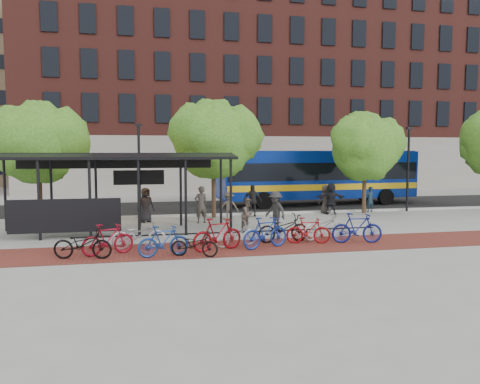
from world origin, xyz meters
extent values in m
plane|color=#9E9E99|center=(0.00, 0.00, 0.00)|extent=(160.00, 160.00, 0.00)
cube|color=black|center=(0.00, 8.00, 0.01)|extent=(160.00, 8.00, 0.01)
cube|color=#B7B7B2|center=(0.00, 4.00, 0.06)|extent=(160.00, 0.25, 0.12)
cube|color=maroon|center=(-2.00, -5.00, 0.00)|extent=(24.00, 3.00, 0.01)
cube|color=black|center=(-3.30, -4.10, 0.00)|extent=(12.00, 0.05, 0.95)
cube|color=#5E2720|center=(10.00, 26.00, 10.00)|extent=(55.00, 14.00, 20.00)
cube|color=#7A664C|center=(-16.00, 40.00, 15.00)|extent=(22.00, 22.00, 30.00)
cylinder|color=black|center=(-13.00, 0.85, 1.65)|extent=(0.12, 0.12, 3.30)
cylinder|color=black|center=(-11.00, -1.85, 1.65)|extent=(0.12, 0.12, 3.30)
cylinder|color=black|center=(-11.00, 0.85, 1.65)|extent=(0.12, 0.12, 3.30)
cylinder|color=black|center=(-9.00, -1.85, 1.65)|extent=(0.12, 0.12, 3.30)
cylinder|color=black|center=(-9.00, 0.85, 1.65)|extent=(0.12, 0.12, 3.30)
cylinder|color=black|center=(-7.00, -1.85, 1.65)|extent=(0.12, 0.12, 3.30)
cylinder|color=black|center=(-7.00, 0.85, 1.65)|extent=(0.12, 0.12, 3.30)
cylinder|color=black|center=(-5.00, -1.85, 1.65)|extent=(0.12, 0.12, 3.30)
cylinder|color=black|center=(-5.00, 0.85, 1.65)|extent=(0.12, 0.12, 3.30)
cylinder|color=black|center=(-3.00, -1.85, 1.65)|extent=(0.12, 0.12, 3.30)
cylinder|color=black|center=(-3.00, 0.85, 1.65)|extent=(0.12, 0.12, 3.30)
cube|color=black|center=(-10.00, -1.90, 1.00)|extent=(4.50, 0.08, 1.40)
cube|color=black|center=(-8.00, -1.20, 3.45)|extent=(10.60, 1.65, 0.29)
cube|color=black|center=(-8.00, 0.20, 3.45)|extent=(10.60, 1.65, 0.29)
cube|color=black|center=(-8.00, 0.90, 3.05)|extent=(9.00, 0.10, 0.40)
cube|color=black|center=(-7.00, 0.95, 2.40)|extent=(2.40, 0.12, 0.70)
cube|color=#FF7200|center=(-7.00, 1.03, 2.40)|extent=(2.20, 0.02, 0.55)
cylinder|color=#382619|center=(-12.00, 3.30, 1.19)|extent=(0.24, 0.24, 2.38)
sphere|color=#35671B|center=(-12.00, 3.30, 3.98)|extent=(4.00, 4.00, 4.00)
sphere|color=#35671B|center=(-11.00, 3.50, 4.28)|extent=(3.20, 3.20, 3.20)
sphere|color=#35671B|center=(-12.80, 3.00, 4.38)|extent=(3.00, 3.00, 3.00)
sphere|color=#35671B|center=(-11.90, 3.70, 4.78)|extent=(2.80, 2.80, 2.80)
cylinder|color=#382619|center=(-3.00, 3.30, 1.26)|extent=(0.24, 0.24, 2.52)
sphere|color=#35671B|center=(-3.00, 3.30, 4.20)|extent=(4.20, 4.20, 4.20)
sphere|color=#35671B|center=(-1.95, 3.50, 4.50)|extent=(3.36, 3.36, 3.36)
sphere|color=#35671B|center=(-3.84, 3.00, 4.60)|extent=(3.15, 3.15, 3.15)
sphere|color=#35671B|center=(-2.90, 3.70, 5.00)|extent=(2.94, 2.94, 2.94)
cylinder|color=#382619|center=(6.00, 3.30, 1.14)|extent=(0.24, 0.24, 2.27)
sphere|color=#35671B|center=(6.00, 3.30, 3.79)|extent=(3.80, 3.80, 3.80)
sphere|color=#35671B|center=(6.95, 3.50, 4.09)|extent=(3.04, 3.04, 3.04)
sphere|color=#35671B|center=(5.24, 3.00, 4.20)|extent=(2.85, 2.85, 2.85)
sphere|color=#35671B|center=(6.10, 3.70, 4.59)|extent=(2.66, 2.66, 2.66)
cylinder|color=black|center=(-7.00, 3.60, 2.50)|extent=(0.14, 0.14, 5.00)
cube|color=black|center=(-7.00, 3.60, 5.05)|extent=(0.35, 0.20, 0.15)
cylinder|color=black|center=(9.00, 3.60, 2.50)|extent=(0.14, 0.14, 5.00)
cube|color=black|center=(9.00, 3.60, 5.05)|extent=(0.35, 0.20, 0.15)
cube|color=navy|center=(4.93, 8.08, 2.08)|extent=(13.84, 3.80, 3.14)
cube|color=black|center=(4.93, 8.08, 2.34)|extent=(13.57, 3.82, 1.14)
cube|color=yellow|center=(4.93, 8.08, 1.31)|extent=(13.71, 3.84, 0.40)
cube|color=navy|center=(4.93, 8.08, 3.59)|extent=(13.55, 3.49, 0.21)
cylinder|color=black|center=(0.65, 6.34, 0.55)|extent=(1.11, 0.39, 1.09)
cylinder|color=black|center=(0.47, 9.30, 0.55)|extent=(1.11, 0.39, 1.09)
cylinder|color=black|center=(9.40, 6.87, 0.55)|extent=(1.11, 0.39, 1.09)
cylinder|color=black|center=(9.21, 9.83, 0.55)|extent=(1.11, 0.39, 1.09)
imported|color=black|center=(-8.86, -5.71, 0.52)|extent=(2.08, 1.07, 1.04)
imported|color=maroon|center=(-8.07, -5.25, 0.56)|extent=(1.93, 1.17, 1.12)
imported|color=#ACACAF|center=(-7.00, -4.37, 0.53)|extent=(2.07, 0.87, 1.06)
imported|color=navy|center=(-6.15, -5.91, 0.55)|extent=(1.89, 0.91, 1.09)
imported|color=black|center=(-5.10, -6.15, 0.44)|extent=(1.76, 1.13, 0.87)
imported|color=maroon|center=(-4.17, -5.35, 0.61)|extent=(2.11, 1.25, 1.22)
imported|color=silver|center=(-3.33, -4.68, 0.48)|extent=(1.92, 1.18, 0.95)
imported|color=navy|center=(-2.32, -5.29, 0.60)|extent=(2.07, 1.24, 1.20)
imported|color=black|center=(-1.31, -4.27, 0.56)|extent=(2.22, 1.00, 1.13)
imported|color=maroon|center=(-0.42, -4.77, 0.53)|extent=(1.82, 0.88, 1.05)
imported|color=#ABABAD|center=(0.50, -4.03, 0.56)|extent=(2.26, 1.46, 1.12)
imported|color=navy|center=(1.52, -5.05, 0.61)|extent=(2.09, 0.93, 1.21)
imported|color=black|center=(-6.70, 2.28, 0.90)|extent=(1.03, 0.87, 1.80)
imported|color=#3F3A33|center=(-3.94, 1.45, 0.95)|extent=(0.78, 0.60, 1.89)
imported|color=brown|center=(-2.41, 1.84, 0.77)|extent=(1.06, 0.68, 1.54)
imported|color=#262626|center=(-0.80, 3.34, 0.89)|extent=(1.12, 0.69, 1.79)
imported|color=black|center=(3.88, 3.21, 0.92)|extent=(1.78, 0.91, 1.83)
imported|color=#39312E|center=(3.78, 3.77, 0.84)|extent=(0.85, 0.58, 1.68)
imported|color=#1B2F3F|center=(6.63, 3.80, 0.76)|extent=(0.64, 0.51, 1.53)
imported|color=brown|center=(-2.15, -1.50, 0.78)|extent=(0.95, 0.95, 1.55)
imported|color=#2B2B2B|center=(-0.84, -1.50, 0.91)|extent=(1.16, 1.35, 1.81)
camera|label=1|loc=(-6.82, -22.15, 3.67)|focal=35.00mm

